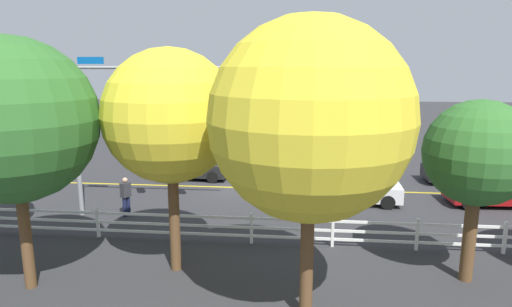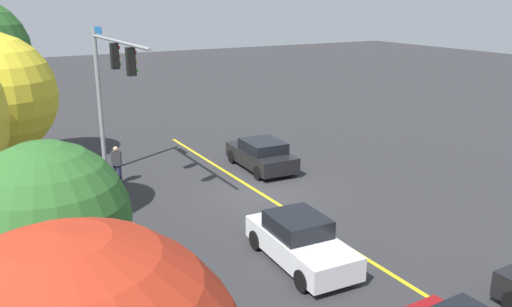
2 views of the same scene
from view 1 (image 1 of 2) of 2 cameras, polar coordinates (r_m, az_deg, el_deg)
The scene contains 13 objects.
ground_plane at distance 22.82m, azimuth -2.46°, elevation -4.53°, with size 120.00×120.00×0.00m, color #2D2D30.
lane_center_stripe at distance 22.61m, azimuth 7.66°, elevation -4.77°, with size 28.00×0.16×0.01m, color gold.
signal_assembly at distance 18.33m, azimuth -16.99°, elevation 6.05°, with size 7.60×0.38×6.66m.
car_0 at distance 20.70m, azimuth 12.80°, elevation -4.48°, with size 4.27×1.99×1.48m.
car_1 at distance 22.60m, azimuth 28.84°, elevation -4.39°, with size 4.10×1.97×1.36m.
car_2 at distance 24.80m, azimuth -8.34°, elevation -1.69°, with size 4.21×2.10×1.41m.
car_3 at distance 26.12m, azimuth 26.12°, elevation -2.06°, with size 4.32×1.95×1.46m.
pedestrian at distance 19.15m, azimuth -16.88°, elevation -5.28°, with size 0.41×0.47×1.69m.
white_rail_fence at distance 15.58m, azimuth 4.76°, elevation -9.95°, with size 26.10×0.10×1.15m.
tree_0 at distance 12.91m, azimuth -11.30°, elevation 4.86°, with size 3.98×3.98×6.85m.
tree_1 at distance 13.28m, azimuth -29.57°, elevation 3.81°, with size 4.50×4.50×7.12m.
tree_3 at distance 13.66m, azimuth 27.38°, elevation -0.06°, with size 3.03×3.03×5.40m.
tree_5 at distance 10.09m, azimuth 7.20°, elevation 4.42°, with size 4.82×4.82×7.48m.
Camera 1 is at (-3.21, 21.71, 6.27)m, focal length 30.14 mm.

